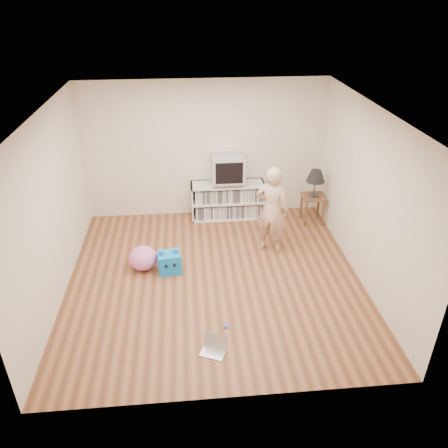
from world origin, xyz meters
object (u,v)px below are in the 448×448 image
Objects in this scene: person at (272,210)px; plush_pink at (143,258)px; crt_tv at (228,168)px; side_table at (313,202)px; dvd_deck at (228,182)px; media_unit at (228,200)px; laptop at (214,347)px; plush_blue at (170,262)px; table_lamp at (316,177)px.

person reaches higher than plush_pink.
crt_tv is 1.73m from side_table.
crt_tv is at bearing -90.00° from dvd_deck.
media_unit is 3.78× the size of laptop.
table_lamp is at bearing 20.34° from plush_blue.
dvd_deck is at bearing -90.00° from media_unit.
media_unit is 3.11× the size of plush_pink.
table_lamp is 3.91m from laptop.
plush_pink is at bearing 140.87° from laptop.
side_table reaches higher than laptop.
crt_tv is 1.17× the size of table_lamp.
laptop is (-2.11, -3.17, -0.36)m from side_table.
side_table reaches higher than plush_pink.
person is 2.24m from plush_pink.
side_table is at bearing 79.65° from laptop.
side_table is 1.36m from person.
person is (0.60, -1.27, 0.41)m from media_unit.
laptop is 1.87m from plush_blue.
crt_tv is 1.33× the size of plush_pink.
side_table is at bearing 22.26° from plush_pink.
plush_pink is (-0.42, 0.13, 0.02)m from plush_blue.
dvd_deck is 1.10× the size of plush_blue.
table_lamp is at bearing 22.26° from plush_pink.
side_table is at bearing 0.00° from table_lamp.
dvd_deck is 1.65m from side_table.
media_unit is at bearing 166.27° from table_lamp.
person is (0.60, -1.25, 0.02)m from dvd_deck.
plush_pink is at bearing -132.98° from crt_tv.
plush_blue is 0.44m from plush_pink.
dvd_deck is 1.39m from person.
media_unit is 3.61m from laptop.
side_table is 0.53m from table_lamp.
plush_blue reaches higher than plush_pink.
dvd_deck is at bearing 90.00° from crt_tv.
plush_blue is 0.91× the size of plush_pink.
media_unit is 1.73m from table_lamp.
media_unit is 2.26m from plush_pink.
crt_tv is at bearing 166.92° from table_lamp.
dvd_deck is at bearing 47.08° from plush_pink.
crt_tv is (-0.00, -0.02, 0.67)m from media_unit.
table_lamp reaches higher than laptop.
dvd_deck is 1.00× the size of plush_pink.
plush_pink is at bearing 34.94° from person.
person is (-0.98, -0.88, -0.18)m from table_lamp.
plush_blue reaches higher than laptop.
side_table reaches higher than plush_blue.
plush_pink is at bearing -157.74° from side_table.
side_table is (1.58, -0.37, -0.32)m from dvd_deck.
crt_tv is at bearing -39.62° from person.
plush_pink is (-1.00, 1.90, 0.13)m from laptop.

